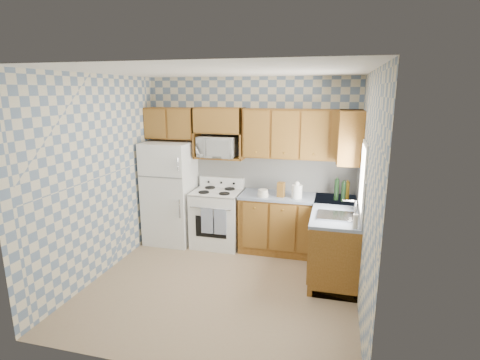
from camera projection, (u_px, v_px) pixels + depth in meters
name	position (u px, v px, depth m)	size (l,w,h in m)	color
floor	(222.00, 285.00, 4.90)	(3.40, 3.40, 0.00)	#907558
back_wall	(250.00, 162.00, 6.09)	(3.40, 0.02, 2.70)	slate
right_wall	(366.00, 195.00, 4.17)	(0.02, 3.20, 2.70)	slate
backsplash_back	(274.00, 173.00, 6.02)	(2.60, 0.01, 0.56)	silver
backsplash_right	(360.00, 190.00, 4.96)	(0.01, 1.60, 0.56)	silver
refrigerator	(170.00, 193.00, 6.19)	(0.75, 0.70, 1.68)	white
stove_body	(217.00, 219.00, 6.11)	(0.76, 0.65, 0.90)	white
cooktop	(217.00, 192.00, 6.01)	(0.76, 0.65, 0.03)	silver
backguard	(222.00, 182.00, 6.24)	(0.76, 0.08, 0.17)	white
dish_towel_left	(207.00, 221.00, 5.78)	(0.19, 0.03, 0.41)	navy
dish_towel_right	(220.00, 222.00, 5.73)	(0.19, 0.03, 0.41)	navy
base_cabinets_back	(297.00, 226.00, 5.82)	(1.75, 0.60, 0.88)	#613910
base_cabinets_right	(335.00, 241.00, 5.21)	(0.60, 1.60, 0.88)	#613910
countertop_back	(298.00, 197.00, 5.71)	(1.77, 0.63, 0.04)	slate
countertop_right	(336.00, 210.00, 5.10)	(0.63, 1.60, 0.04)	slate
upper_cabinets_back	(301.00, 134.00, 5.62)	(1.75, 0.33, 0.74)	#613910
upper_cabinets_fridge	(171.00, 123.00, 6.11)	(0.82, 0.33, 0.50)	#613910
upper_cabinets_right	(351.00, 137.00, 5.27)	(0.33, 0.70, 0.74)	#613910
microwave_shelf	(220.00, 158.00, 6.03)	(0.80, 0.33, 0.03)	#613910
microwave	(217.00, 147.00, 5.96)	(0.59, 0.40, 0.33)	white
sink	(336.00, 216.00, 4.77)	(0.48, 0.40, 0.03)	#B7B7BC
window	(363.00, 177.00, 4.58)	(0.02, 0.66, 0.86)	silver
bottle_0	(336.00, 190.00, 5.47)	(0.07, 0.07, 0.31)	black
bottle_1	(344.00, 192.00, 5.39)	(0.07, 0.07, 0.29)	black
bottle_2	(347.00, 191.00, 5.47)	(0.07, 0.07, 0.27)	#5E420D
knife_block	(281.00, 189.00, 5.64)	(0.10, 0.10, 0.22)	brown
electric_kettle	(297.00, 192.00, 5.57)	(0.16, 0.16, 0.20)	white
food_containers	(263.00, 193.00, 5.65)	(0.17, 0.17, 0.11)	beige
soap_bottle	(356.00, 221.00, 4.34)	(0.06, 0.06, 0.17)	beige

